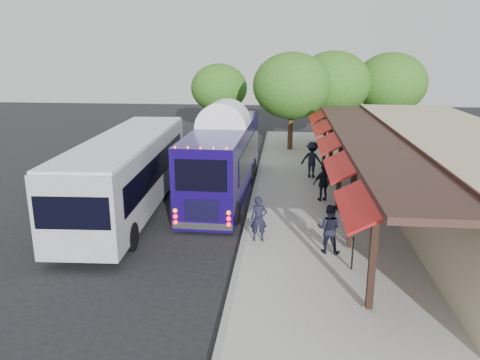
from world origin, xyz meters
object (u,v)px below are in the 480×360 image
at_px(coach_bus, 224,155).
at_px(ped_b, 329,229).
at_px(city_bus, 128,170).
at_px(ped_a, 259,219).
at_px(ped_d, 312,160).
at_px(sign_board, 353,249).
at_px(ped_c, 324,183).

bearing_deg(coach_bus, ped_b, -55.98).
bearing_deg(city_bus, ped_a, -31.53).
distance_m(ped_b, ped_d, 9.77).
bearing_deg(coach_bus, sign_board, -56.85).
xyz_separation_m(coach_bus, city_bus, (-3.78, -2.92, -0.12)).
distance_m(coach_bus, ped_b, 8.30).
distance_m(coach_bus, sign_board, 9.71).
bearing_deg(ped_a, ped_b, -21.57).
relative_size(ped_b, ped_d, 0.87).
bearing_deg(sign_board, ped_d, 104.84).
xyz_separation_m(ped_a, sign_board, (3.04, -2.05, -0.12)).
relative_size(city_bus, sign_board, 11.97).
xyz_separation_m(city_bus, ped_c, (8.49, 1.69, -0.82)).
bearing_deg(ped_b, ped_d, -74.71).
bearing_deg(coach_bus, ped_a, -70.28).
bearing_deg(ped_a, ped_d, 72.01).
xyz_separation_m(ped_c, ped_d, (-0.31, 4.06, 0.14)).
bearing_deg(ped_b, ped_c, -77.56).
height_order(city_bus, ped_c, city_bus).
distance_m(ped_b, sign_board, 1.41).
height_order(city_bus, ped_d, city_bus).
bearing_deg(city_bus, ped_d, 32.50).
relative_size(ped_a, ped_c, 0.98).
relative_size(city_bus, ped_c, 7.34).
distance_m(city_bus, ped_b, 9.21).
height_order(coach_bus, ped_d, coach_bus).
height_order(ped_c, ped_d, ped_d).
bearing_deg(ped_b, sign_board, 131.62).
relative_size(ped_a, ped_b, 0.96).
relative_size(ped_d, sign_board, 1.90).
bearing_deg(ped_c, coach_bus, -34.55).
bearing_deg(sign_board, ped_c, 104.38).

